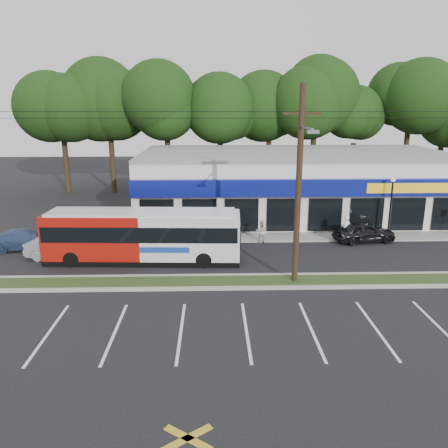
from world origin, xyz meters
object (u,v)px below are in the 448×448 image
utility_pole (296,180)px  car_dark (364,232)px  pedestrian_a (345,229)px  pedestrian_b (261,231)px  car_blue (26,239)px  car_silver (63,248)px  metrobus (143,235)px  lamp_post (391,200)px

utility_pole → car_dark: size_ratio=12.13×
pedestrian_a → pedestrian_b: size_ratio=1.18×
utility_pole → car_blue: bearing=159.4°
car_dark → car_silver: (-19.26, -2.95, 0.02)m
car_dark → car_silver: car_silver is taller
metrobus → car_silver: (-4.90, 0.45, -0.90)m
car_dark → utility_pole: bearing=130.1°
utility_pole → pedestrian_b: (-0.83, 7.00, -4.64)m
car_silver → car_blue: car_silver is taller
car_dark → lamp_post: bearing=-74.5°
lamp_post → pedestrian_b: (-9.00, -0.88, -1.90)m
car_silver → pedestrian_b: pedestrian_b is taller
car_dark → pedestrian_a: 1.31m
car_silver → utility_pole: bearing=-97.0°
pedestrian_a → pedestrian_b: 5.70m
car_dark → car_blue: bearing=83.8°
lamp_post → car_dark: bearing=-155.9°
metrobus → pedestrian_b: 8.17m
lamp_post → car_blue: size_ratio=0.96×
metrobus → car_blue: bearing=164.9°
car_dark → car_blue: 22.31m
utility_pole → car_blue: utility_pole is taller
lamp_post → pedestrian_b: 9.24m
car_dark → metrobus: bearing=94.8°
utility_pole → car_dark: utility_pole is taller
car_silver → pedestrian_b: (12.27, 2.97, 0.05)m
lamp_post → car_dark: lamp_post is taller
metrobus → pedestrian_a: 13.52m
pedestrian_a → car_blue: bearing=-4.4°
utility_pole → car_blue: 17.89m
metrobus → car_dark: size_ratio=2.79×
pedestrian_a → lamp_post: bearing=-171.3°
lamp_post → metrobus: size_ratio=0.37×
pedestrian_a → utility_pole: bearing=48.2°
utility_pole → pedestrian_a: (4.87, 6.96, -4.50)m
car_blue → pedestrian_b: bearing=-95.0°
lamp_post → car_silver: lamp_post is taller
utility_pole → car_blue: (-16.13, 6.07, -4.77)m
utility_pole → pedestrian_a: size_ratio=27.24×
lamp_post → car_silver: 21.70m
car_blue → metrobus: bearing=-116.0°
utility_pole → lamp_post: (8.17, 7.87, -2.74)m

